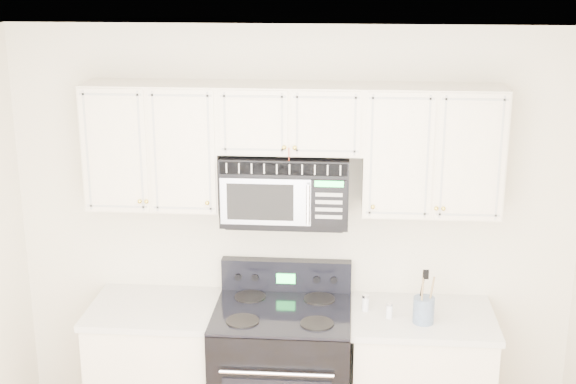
# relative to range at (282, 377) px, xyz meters

# --- Properties ---
(room) EXTENTS (3.51, 3.51, 2.61)m
(room) POSITION_rel_range_xyz_m (0.04, -1.40, 0.82)
(room) COLOR brown
(room) RESTS_ON ground
(base_cabinet_left) EXTENTS (0.86, 0.65, 0.92)m
(base_cabinet_left) POSITION_rel_range_xyz_m (-0.76, 0.03, -0.06)
(base_cabinet_left) COLOR beige
(base_cabinet_left) RESTS_ON ground
(range) EXTENTS (0.82, 0.75, 1.14)m
(range) POSITION_rel_range_xyz_m (0.00, 0.00, 0.00)
(range) COLOR black
(range) RESTS_ON ground
(upper_cabinets) EXTENTS (2.44, 0.37, 0.75)m
(upper_cabinets) POSITION_rel_range_xyz_m (0.04, 0.18, 1.45)
(upper_cabinets) COLOR beige
(upper_cabinets) RESTS_ON ground
(microwave) EXTENTS (0.75, 0.42, 0.41)m
(microwave) POSITION_rel_range_xyz_m (0.01, 0.15, 1.17)
(microwave) COLOR black
(microwave) RESTS_ON ground
(utensil_crock) EXTENTS (0.12, 0.12, 0.33)m
(utensil_crock) POSITION_rel_range_xyz_m (0.83, -0.08, 0.52)
(utensil_crock) COLOR slate
(utensil_crock) RESTS_ON base_cabinet_right
(shaker_salt) EXTENTS (0.04, 0.04, 0.10)m
(shaker_salt) POSITION_rel_range_xyz_m (0.50, 0.06, 0.49)
(shaker_salt) COLOR silver
(shaker_salt) RESTS_ON base_cabinet_right
(shaker_pepper) EXTENTS (0.04, 0.04, 0.10)m
(shaker_pepper) POSITION_rel_range_xyz_m (0.64, -0.03, 0.48)
(shaker_pepper) COLOR silver
(shaker_pepper) RESTS_ON base_cabinet_right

